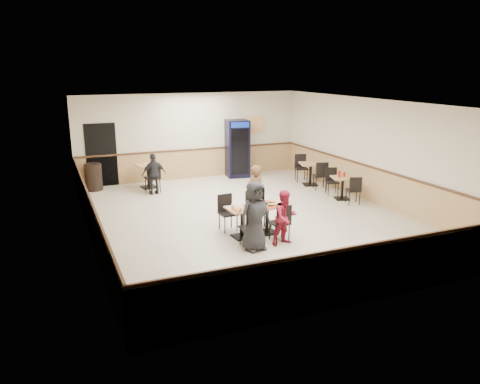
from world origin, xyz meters
name	(u,v)px	position (x,y,z in m)	size (l,w,h in m)	color
ground	(248,218)	(0.00, 0.00, 0.00)	(10.00, 10.00, 0.00)	beige
room_shell	(267,172)	(1.78, 2.55, 0.58)	(10.00, 10.00, 10.00)	silver
main_table	(255,216)	(-0.38, -1.28, 0.47)	(1.37, 0.75, 0.71)	black
main_chairs	(253,217)	(-0.43, -1.28, 0.45)	(1.28, 1.63, 0.90)	black
diner_woman_left	(255,216)	(-0.76, -2.11, 0.77)	(0.75, 0.49, 1.53)	#222227
diner_woman_right	(285,218)	(0.00, -2.06, 0.62)	(0.61, 0.47, 1.25)	maroon
diner_man_opposite	(255,194)	(-0.01, -0.44, 0.75)	(0.55, 0.36, 1.50)	brown
lone_diner	(154,174)	(-1.74, 3.32, 0.64)	(0.75, 0.31, 1.28)	#222227
tabletop_clutter	(258,206)	(-0.33, -1.34, 0.73)	(1.19, 0.63, 0.12)	red
side_table_near	(342,185)	(3.34, 0.55, 0.45)	(0.80, 0.80, 0.68)	black
side_table_near_chair_south	(353,190)	(3.34, 0.01, 0.43)	(0.40, 0.40, 0.86)	black
side_table_near_chair_north	(332,181)	(3.34, 1.09, 0.43)	(0.40, 0.40, 0.86)	black
side_table_far	(310,171)	(3.36, 2.42, 0.50)	(0.88, 0.88, 0.75)	black
side_table_far_chair_south	(320,175)	(3.36, 1.82, 0.48)	(0.44, 0.44, 0.95)	black
side_table_far_chair_north	(301,168)	(3.36, 3.03, 0.48)	(0.44, 0.44, 0.95)	black
condiment_caddy	(341,174)	(3.31, 0.60, 0.77)	(0.23, 0.06, 0.20)	#B00C11
back_table	(148,172)	(-1.74, 4.20, 0.52)	(0.81, 0.81, 0.78)	black
back_table_chair_lone	(152,177)	(-1.74, 3.58, 0.49)	(0.45, 0.45, 0.98)	black
pepsi_cooler	(237,149)	(1.59, 4.59, 1.02)	(0.87, 0.87, 2.05)	black
trash_bin	(93,177)	(-3.44, 4.55, 0.43)	(0.55, 0.55, 0.87)	black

